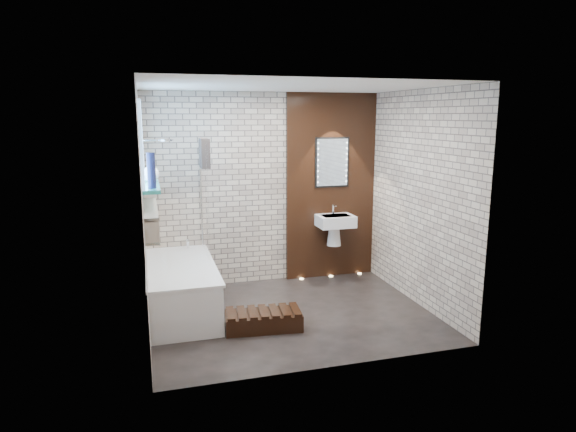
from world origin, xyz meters
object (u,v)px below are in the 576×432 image
object	(u,v)px
bathtub	(181,288)
washbasin	(335,225)
led_mirror	(332,162)
bath_screen	(204,198)
walnut_step	(263,321)

from	to	relation	value
bathtub	washbasin	world-z (taller)	washbasin
bathtub	led_mirror	xyz separation A→B (m)	(2.17, 0.78, 1.36)
bath_screen	washbasin	world-z (taller)	bath_screen
bath_screen	washbasin	xyz separation A→B (m)	(1.82, 0.18, -0.49)
walnut_step	led_mirror	bearing A→B (deg)	48.42
bathtub	led_mirror	world-z (taller)	led_mirror
bath_screen	led_mirror	distance (m)	1.89
bathtub	washbasin	bearing A→B (deg)	16.01
bathtub	walnut_step	size ratio (longest dim) A/B	2.10
bathtub	walnut_step	xyz separation A→B (m)	(0.82, -0.75, -0.20)
led_mirror	bath_screen	bearing A→B (deg)	-169.34
bath_screen	bathtub	bearing A→B (deg)	-128.90
bath_screen	led_mirror	size ratio (longest dim) A/B	2.00
bathtub	bath_screen	world-z (taller)	bath_screen
walnut_step	bathtub	bearing A→B (deg)	137.39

